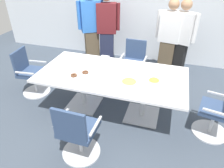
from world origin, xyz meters
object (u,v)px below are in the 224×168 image
(person_standing_1, at_px, (107,29))
(person_standing_3, at_px, (180,39))
(office_chair_2, at_px, (133,65))
(snack_bowl_cookies, at_px, (129,82))
(conference_table, at_px, (112,80))
(office_chair_0, at_px, (77,134))
(snack_bowl_chips_yellow, at_px, (154,81))
(napkin_pile, at_px, (105,59))
(person_standing_2, at_px, (169,38))
(person_standing_0, at_px, (91,27))
(office_chair_1, at_px, (219,113))
(plate_stack, at_px, (158,72))
(office_chair_3, at_px, (31,75))
(donut_platter, at_px, (82,77))

(person_standing_1, relative_size, person_standing_3, 1.05)
(office_chair_2, relative_size, snack_bowl_cookies, 3.75)
(conference_table, relative_size, person_standing_1, 1.35)
(conference_table, relative_size, office_chair_0, 2.64)
(conference_table, bearing_deg, snack_bowl_chips_yellow, -10.31)
(napkin_pile, bearing_deg, office_chair_2, 59.70)
(person_standing_2, bearing_deg, office_chair_0, 80.87)
(person_standing_0, distance_m, snack_bowl_chips_yellow, 2.45)
(office_chair_1, distance_m, plate_stack, 1.11)
(office_chair_3, height_order, person_standing_2, person_standing_2)
(office_chair_1, xyz_separation_m, plate_stack, (-0.99, 0.35, 0.37))
(office_chair_2, relative_size, person_standing_0, 0.50)
(snack_bowl_cookies, distance_m, snack_bowl_chips_yellow, 0.37)
(office_chair_0, distance_m, plate_stack, 1.64)
(office_chair_1, distance_m, snack_bowl_cookies, 1.42)
(office_chair_2, bearing_deg, person_standing_3, -146.82)
(plate_stack, bearing_deg, office_chair_1, -19.49)
(office_chair_3, xyz_separation_m, person_standing_0, (0.69, 1.54, 0.55))
(donut_platter, relative_size, plate_stack, 1.83)
(office_chair_0, bearing_deg, person_standing_0, 108.99)
(office_chair_1, bearing_deg, person_standing_0, 69.10)
(person_standing_3, xyz_separation_m, snack_bowl_chips_yellow, (-0.32, -1.76, -0.08))
(conference_table, height_order, person_standing_0, person_standing_0)
(conference_table, height_order, napkin_pile, napkin_pile)
(conference_table, xyz_separation_m, donut_platter, (-0.41, -0.28, 0.14))
(snack_bowl_cookies, relative_size, napkin_pile, 1.67)
(office_chair_3, distance_m, person_standing_0, 1.77)
(person_standing_0, xyz_separation_m, person_standing_3, (2.03, 0.02, -0.08))
(person_standing_3, bearing_deg, snack_bowl_chips_yellow, 100.83)
(conference_table, height_order, office_chair_1, office_chair_1)
(snack_bowl_chips_yellow, bearing_deg, office_chair_3, 175.09)
(conference_table, height_order, plate_stack, plate_stack)
(person_standing_2, distance_m, snack_bowl_chips_yellow, 1.78)
(person_standing_0, bearing_deg, office_chair_3, 32.54)
(person_standing_0, xyz_separation_m, donut_platter, (0.61, -1.89, -0.19))
(office_chair_0, xyz_separation_m, office_chair_1, (1.83, 1.01, 0.00))
(office_chair_3, xyz_separation_m, napkin_pile, (1.43, 0.33, 0.39))
(office_chair_0, relative_size, donut_platter, 2.31)
(office_chair_1, bearing_deg, person_standing_3, 32.91)
(office_chair_1, xyz_separation_m, donut_platter, (-2.11, -0.18, 0.36))
(office_chair_0, xyz_separation_m, napkin_pile, (-0.14, 1.51, 0.39))
(person_standing_2, xyz_separation_m, snack_bowl_cookies, (-0.43, -1.90, -0.08))
(office_chair_1, relative_size, office_chair_3, 1.00)
(office_chair_2, distance_m, office_chair_3, 2.10)
(snack_bowl_chips_yellow, bearing_deg, office_chair_1, 1.77)
(conference_table, bearing_deg, office_chair_0, -96.95)
(person_standing_1, distance_m, snack_bowl_chips_yellow, 2.27)
(person_standing_0, bearing_deg, office_chair_1, 114.28)
(donut_platter, bearing_deg, office_chair_0, -71.62)
(person_standing_2, bearing_deg, person_standing_0, 10.29)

